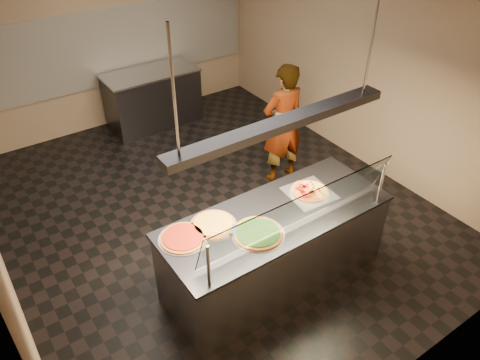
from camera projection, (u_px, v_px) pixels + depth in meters
ground at (212, 209)px, 6.20m from camera, size 5.00×6.00×0.02m
wall_back at (108, 34)px, 7.34m from camera, size 5.00×0.02×3.00m
wall_front at (427, 264)px, 3.31m from camera, size 5.00×0.02×3.00m
wall_right at (362, 59)px, 6.48m from camera, size 0.02×6.00×3.00m
tile_band at (110, 47)px, 7.44m from camera, size 4.90×0.02×1.20m
serving_counter at (274, 248)px, 4.91m from camera, size 2.39×0.94×0.93m
sneeze_guard at (301, 209)px, 4.24m from camera, size 2.15×0.18×0.54m
perforated_tray at (309, 192)px, 4.93m from camera, size 0.50×0.50×0.01m
half_pizza_pepperoni at (303, 193)px, 4.87m from camera, size 0.23×0.39×0.05m
half_pizza_sausage at (316, 188)px, 4.96m from camera, size 0.22×0.39×0.04m
pizza_spinach at (258, 233)px, 4.39m from camera, size 0.51×0.51×0.03m
pizza_cheese at (213, 224)px, 4.50m from camera, size 0.46×0.46×0.03m
pizza_tomato at (183, 238)px, 4.35m from camera, size 0.47×0.47×0.03m
pizza_spatula at (224, 231)px, 4.40m from camera, size 0.28×0.17×0.02m
prep_table at (153, 98)px, 7.84m from camera, size 1.53×0.74×0.93m
worker at (283, 125)px, 6.29m from camera, size 0.65×0.45×1.71m
heat_lamp_housing at (282, 124)px, 4.05m from camera, size 2.30×0.18×0.08m
lamp_rod_left at (174, 94)px, 3.27m from camera, size 0.02×0.02×1.01m
lamp_rod_right at (372, 40)px, 4.19m from camera, size 0.02×0.02×1.01m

